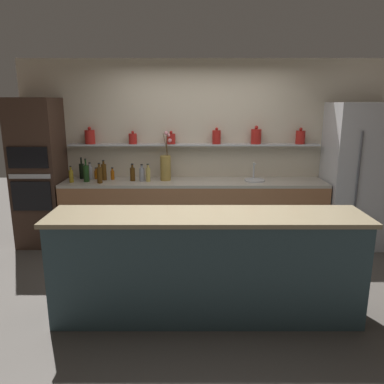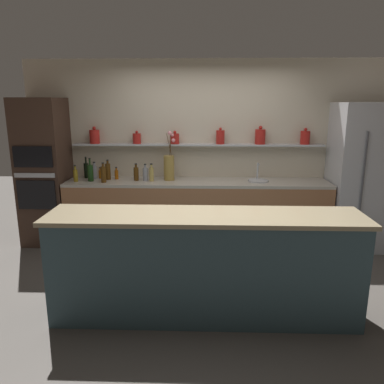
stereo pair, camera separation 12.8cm
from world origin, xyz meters
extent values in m
plane|color=#4C4742|center=(0.00, 0.00, 0.00)|extent=(12.00, 12.00, 0.00)
cube|color=beige|center=(0.00, 1.60, 1.30)|extent=(5.20, 0.10, 2.60)
cube|color=#B7B7BC|center=(-0.11, 1.46, 1.41)|extent=(3.59, 0.18, 0.02)
cylinder|color=#AD1E19|center=(-1.60, 1.45, 1.52)|extent=(0.14, 0.14, 0.20)
sphere|color=#AD1E19|center=(-1.60, 1.45, 1.64)|extent=(0.05, 0.05, 0.05)
cylinder|color=#AD1E19|center=(-0.99, 1.45, 1.49)|extent=(0.12, 0.12, 0.15)
sphere|color=#AD1E19|center=(-0.99, 1.45, 1.59)|extent=(0.04, 0.04, 0.04)
cylinder|color=#AD1E19|center=(-0.44, 1.45, 1.49)|extent=(0.12, 0.12, 0.14)
sphere|color=#AD1E19|center=(-0.44, 1.45, 1.59)|extent=(0.04, 0.04, 0.04)
cylinder|color=#AD1E19|center=(0.21, 1.45, 1.52)|extent=(0.12, 0.12, 0.19)
sphere|color=#AD1E19|center=(0.21, 1.45, 1.63)|extent=(0.04, 0.04, 0.04)
cylinder|color=#AD1E19|center=(0.78, 1.45, 1.52)|extent=(0.15, 0.15, 0.21)
sphere|color=#AD1E19|center=(0.78, 1.45, 1.65)|extent=(0.05, 0.05, 0.05)
cylinder|color=#AD1E19|center=(1.42, 1.45, 1.51)|extent=(0.13, 0.13, 0.19)
sphere|color=#AD1E19|center=(1.42, 1.45, 1.63)|extent=(0.05, 0.05, 0.05)
cube|color=#99603D|center=(-0.11, 1.24, 0.44)|extent=(3.69, 0.62, 0.88)
cube|color=#ADA393|center=(-0.11, 1.24, 0.90)|extent=(3.69, 0.62, 0.04)
cube|color=#334C56|center=(0.00, -0.68, 0.49)|extent=(2.84, 0.55, 0.98)
cube|color=gray|center=(0.00, -0.68, 1.00)|extent=(2.90, 0.61, 0.04)
cube|color=#B7B7BC|center=(2.18, 1.20, 1.00)|extent=(0.84, 0.70, 2.00)
cylinder|color=#4C4C51|center=(2.03, 0.83, 1.10)|extent=(0.02, 0.02, 1.10)
cube|color=#3D281E|center=(-2.29, 1.24, 1.03)|extent=(0.62, 0.62, 2.07)
cube|color=black|center=(-2.29, 0.92, 0.78)|extent=(0.52, 0.02, 0.40)
cube|color=black|center=(-2.29, 0.92, 1.30)|extent=(0.52, 0.02, 0.28)
cube|color=#B7B7BC|center=(-2.29, 0.92, 1.05)|extent=(0.55, 0.02, 0.06)
cylinder|color=olive|center=(-0.51, 1.29, 1.10)|extent=(0.15, 0.15, 0.35)
cylinder|color=#4C3319|center=(-0.49, 1.29, 1.38)|extent=(0.01, 0.06, 0.21)
sphere|color=pink|center=(-0.45, 1.29, 1.49)|extent=(0.05, 0.05, 0.05)
cylinder|color=#4C3319|center=(-0.50, 1.31, 1.41)|extent=(0.02, 0.03, 0.28)
sphere|color=pink|center=(-0.46, 1.33, 1.55)|extent=(0.04, 0.04, 0.04)
cylinder|color=#4C3319|center=(-0.51, 1.28, 1.43)|extent=(0.07, 0.03, 0.31)
sphere|color=pink|center=(-0.49, 1.24, 1.59)|extent=(0.05, 0.05, 0.05)
cylinder|color=#B7B7BC|center=(0.75, 1.24, 0.93)|extent=(0.29, 0.29, 0.02)
cylinder|color=#B7B7BC|center=(0.75, 1.35, 1.05)|extent=(0.02, 0.02, 0.22)
cylinder|color=#B7B7BC|center=(0.75, 1.29, 1.16)|extent=(0.02, 0.12, 0.02)
cylinder|color=#4C2D0C|center=(-1.41, 1.10, 1.03)|extent=(0.07, 0.07, 0.22)
cylinder|color=#4C2D0C|center=(-1.41, 1.10, 1.16)|extent=(0.03, 0.03, 0.04)
cylinder|color=black|center=(-1.41, 1.10, 1.19)|extent=(0.03, 0.03, 0.01)
cylinder|color=olive|center=(-1.81, 1.14, 1.00)|extent=(0.06, 0.06, 0.17)
cylinder|color=olive|center=(-1.81, 1.14, 1.11)|extent=(0.03, 0.03, 0.05)
cylinder|color=black|center=(-1.81, 1.14, 1.14)|extent=(0.03, 0.03, 0.01)
cylinder|color=#193814|center=(-1.61, 1.19, 1.04)|extent=(0.08, 0.08, 0.23)
cylinder|color=#193814|center=(-1.61, 1.19, 1.19)|extent=(0.02, 0.02, 0.08)
cylinder|color=black|center=(-1.61, 1.19, 1.24)|extent=(0.03, 0.03, 0.01)
cylinder|color=gray|center=(-0.84, 1.23, 1.01)|extent=(0.07, 0.07, 0.18)
cylinder|color=gray|center=(-0.84, 1.23, 1.13)|extent=(0.03, 0.03, 0.04)
cylinder|color=black|center=(-0.84, 1.23, 1.16)|extent=(0.03, 0.03, 0.01)
cylinder|color=#9E4C0A|center=(-1.52, 1.38, 0.98)|extent=(0.06, 0.06, 0.12)
cylinder|color=#9E4C0A|center=(-1.52, 1.38, 1.06)|extent=(0.03, 0.03, 0.04)
cylinder|color=black|center=(-1.52, 1.38, 1.08)|extent=(0.03, 0.03, 0.01)
cylinder|color=black|center=(-1.74, 1.40, 1.03)|extent=(0.07, 0.07, 0.22)
cylinder|color=black|center=(-1.74, 1.40, 1.18)|extent=(0.02, 0.02, 0.08)
cylinder|color=black|center=(-1.74, 1.40, 1.22)|extent=(0.03, 0.03, 0.01)
cylinder|color=gray|center=(-1.61, 1.37, 1.01)|extent=(0.07, 0.07, 0.18)
cylinder|color=gray|center=(-1.61, 1.37, 1.13)|extent=(0.03, 0.03, 0.04)
cylinder|color=black|center=(-1.61, 1.37, 1.16)|extent=(0.03, 0.03, 0.01)
cylinder|color=#4C2D0C|center=(-1.39, 1.31, 1.03)|extent=(0.07, 0.07, 0.23)
cylinder|color=#4C2D0C|center=(-1.39, 1.31, 1.17)|extent=(0.03, 0.03, 0.04)
cylinder|color=black|center=(-1.39, 1.31, 1.20)|extent=(0.03, 0.03, 0.01)
cylinder|color=#4C2D0C|center=(-0.98, 1.25, 1.01)|extent=(0.07, 0.07, 0.19)
cylinder|color=#4C2D0C|center=(-0.98, 1.25, 1.13)|extent=(0.03, 0.03, 0.04)
cylinder|color=black|center=(-0.98, 1.25, 1.16)|extent=(0.03, 0.03, 0.01)
cylinder|color=tan|center=(-0.75, 1.21, 1.02)|extent=(0.06, 0.06, 0.19)
cylinder|color=tan|center=(-0.75, 1.21, 1.13)|extent=(0.03, 0.03, 0.04)
cylinder|color=black|center=(-0.75, 1.21, 1.16)|extent=(0.03, 0.03, 0.01)
cylinder|color=#9E4C0A|center=(-1.28, 1.34, 0.98)|extent=(0.05, 0.05, 0.13)
cylinder|color=#9E4C0A|center=(-1.28, 1.34, 1.06)|extent=(0.03, 0.03, 0.04)
cylinder|color=black|center=(-1.28, 1.34, 1.09)|extent=(0.03, 0.03, 0.01)
camera|label=1|loc=(-0.14, -3.94, 2.02)|focal=35.00mm
camera|label=2|loc=(-0.01, -3.93, 2.02)|focal=35.00mm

